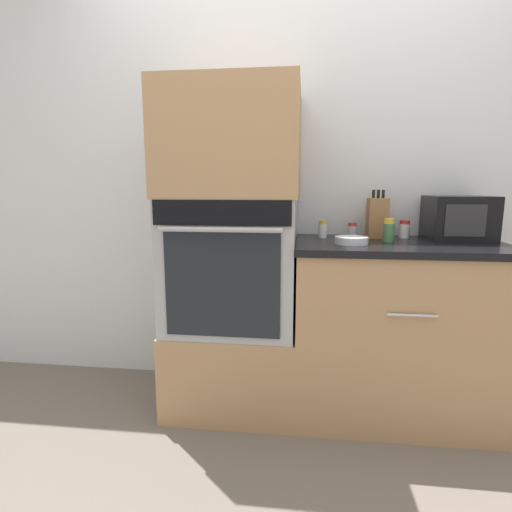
{
  "coord_description": "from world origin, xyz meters",
  "views": [
    {
      "loc": [
        0.03,
        -1.78,
        1.2
      ],
      "look_at": [
        -0.21,
        0.21,
        0.86
      ],
      "focal_mm": 28.0,
      "sensor_mm": 36.0,
      "label": 1
    }
  ],
  "objects_px": {
    "knife_block": "(377,218)",
    "bowl": "(351,240)",
    "wall_oven": "(233,262)",
    "condiment_jar_near": "(404,229)",
    "condiment_jar_far": "(323,229)",
    "microwave": "(458,218)",
    "condiment_jar_back": "(352,230)",
    "condiment_jar_mid": "(389,230)"
  },
  "relations": [
    {
      "from": "microwave",
      "to": "condiment_jar_mid",
      "type": "xyz_separation_m",
      "value": [
        -0.37,
        -0.1,
        -0.06
      ]
    },
    {
      "from": "knife_block",
      "to": "condiment_jar_near",
      "type": "distance_m",
      "value": 0.16
    },
    {
      "from": "condiment_jar_mid",
      "to": "microwave",
      "type": "bearing_deg",
      "value": 15.37
    },
    {
      "from": "knife_block",
      "to": "condiment_jar_far",
      "type": "relative_size",
      "value": 2.73
    },
    {
      "from": "wall_oven",
      "to": "bowl",
      "type": "bearing_deg",
      "value": -8.0
    },
    {
      "from": "bowl",
      "to": "condiment_jar_near",
      "type": "bearing_deg",
      "value": 41.24
    },
    {
      "from": "wall_oven",
      "to": "condiment_jar_near",
      "type": "xyz_separation_m",
      "value": [
        0.92,
        0.19,
        0.17
      ]
    },
    {
      "from": "knife_block",
      "to": "condiment_jar_back",
      "type": "distance_m",
      "value": 0.15
    },
    {
      "from": "condiment_jar_near",
      "to": "knife_block",
      "type": "bearing_deg",
      "value": -179.21
    },
    {
      "from": "microwave",
      "to": "condiment_jar_near",
      "type": "height_order",
      "value": "microwave"
    },
    {
      "from": "wall_oven",
      "to": "microwave",
      "type": "relative_size",
      "value": 2.23
    },
    {
      "from": "wall_oven",
      "to": "condiment_jar_far",
      "type": "relative_size",
      "value": 7.18
    },
    {
      "from": "condiment_jar_near",
      "to": "condiment_jar_far",
      "type": "xyz_separation_m",
      "value": [
        -0.45,
        -0.05,
        -0.0
      ]
    },
    {
      "from": "condiment_jar_near",
      "to": "condiment_jar_far",
      "type": "bearing_deg",
      "value": -173.94
    },
    {
      "from": "microwave",
      "to": "condiment_jar_far",
      "type": "relative_size",
      "value": 3.22
    },
    {
      "from": "bowl",
      "to": "condiment_jar_mid",
      "type": "bearing_deg",
      "value": 29.11
    },
    {
      "from": "microwave",
      "to": "knife_block",
      "type": "relative_size",
      "value": 1.18
    },
    {
      "from": "wall_oven",
      "to": "condiment_jar_back",
      "type": "bearing_deg",
      "value": 16.3
    },
    {
      "from": "condiment_jar_near",
      "to": "condiment_jar_far",
      "type": "height_order",
      "value": "condiment_jar_near"
    },
    {
      "from": "bowl",
      "to": "condiment_jar_back",
      "type": "relative_size",
      "value": 2.03
    },
    {
      "from": "wall_oven",
      "to": "condiment_jar_near",
      "type": "relative_size",
      "value": 7.05
    },
    {
      "from": "condiment_jar_back",
      "to": "bowl",
      "type": "bearing_deg",
      "value": -97.16
    },
    {
      "from": "microwave",
      "to": "condiment_jar_mid",
      "type": "distance_m",
      "value": 0.39
    },
    {
      "from": "knife_block",
      "to": "bowl",
      "type": "distance_m",
      "value": 0.33
    },
    {
      "from": "condiment_jar_mid",
      "to": "condiment_jar_far",
      "type": "relative_size",
      "value": 1.24
    },
    {
      "from": "wall_oven",
      "to": "condiment_jar_far",
      "type": "height_order",
      "value": "wall_oven"
    },
    {
      "from": "wall_oven",
      "to": "condiment_jar_mid",
      "type": "height_order",
      "value": "wall_oven"
    },
    {
      "from": "knife_block",
      "to": "condiment_jar_mid",
      "type": "relative_size",
      "value": 2.21
    },
    {
      "from": "microwave",
      "to": "condiment_jar_back",
      "type": "distance_m",
      "value": 0.54
    },
    {
      "from": "condiment_jar_near",
      "to": "condiment_jar_mid",
      "type": "relative_size",
      "value": 0.82
    },
    {
      "from": "wall_oven",
      "to": "condiment_jar_back",
      "type": "height_order",
      "value": "wall_oven"
    },
    {
      "from": "condiment_jar_near",
      "to": "condiment_jar_back",
      "type": "relative_size",
      "value": 1.22
    },
    {
      "from": "microwave",
      "to": "condiment_jar_back",
      "type": "relative_size",
      "value": 3.86
    },
    {
      "from": "wall_oven",
      "to": "condiment_jar_far",
      "type": "distance_m",
      "value": 0.53
    },
    {
      "from": "wall_oven",
      "to": "condiment_jar_near",
      "type": "bearing_deg",
      "value": 11.67
    },
    {
      "from": "knife_block",
      "to": "condiment_jar_mid",
      "type": "xyz_separation_m",
      "value": [
        0.03,
        -0.16,
        -0.05
      ]
    },
    {
      "from": "bowl",
      "to": "condiment_jar_back",
      "type": "xyz_separation_m",
      "value": [
        0.03,
        0.27,
        0.02
      ]
    },
    {
      "from": "wall_oven",
      "to": "condiment_jar_far",
      "type": "xyz_separation_m",
      "value": [
        0.48,
        0.14,
        0.17
      ]
    },
    {
      "from": "bowl",
      "to": "condiment_jar_far",
      "type": "height_order",
      "value": "condiment_jar_far"
    },
    {
      "from": "condiment_jar_near",
      "to": "condiment_jar_mid",
      "type": "distance_m",
      "value": 0.2
    },
    {
      "from": "microwave",
      "to": "condiment_jar_mid",
      "type": "bearing_deg",
      "value": -164.63
    },
    {
      "from": "bowl",
      "to": "wall_oven",
      "type": "bearing_deg",
      "value": 172.0
    }
  ]
}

